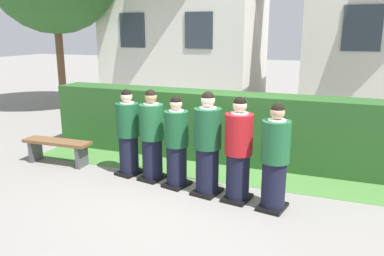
% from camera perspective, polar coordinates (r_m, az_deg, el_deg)
% --- Properties ---
extents(ground_plane, '(60.00, 60.00, 0.00)m').
position_cam_1_polar(ground_plane, '(6.52, 0.00, -8.99)').
color(ground_plane, gray).
extents(student_front_row_0, '(0.46, 0.52, 1.57)m').
position_cam_1_polar(student_front_row_0, '(7.03, -9.45, -0.97)').
color(student_front_row_0, black).
rests_on(student_front_row_0, ground).
extents(student_front_row_1, '(0.45, 0.54, 1.61)m').
position_cam_1_polar(student_front_row_1, '(6.72, -5.97, -1.41)').
color(student_front_row_1, black).
rests_on(student_front_row_1, ground).
extents(student_front_row_2, '(0.46, 0.52, 1.55)m').
position_cam_1_polar(student_front_row_2, '(6.40, -2.32, -2.44)').
color(student_front_row_2, black).
rests_on(student_front_row_2, ground).
extents(student_front_row_3, '(0.47, 0.56, 1.67)m').
position_cam_1_polar(student_front_row_3, '(6.08, 2.31, -2.71)').
color(student_front_row_3, black).
rests_on(student_front_row_3, ground).
extents(student_in_red_blazer, '(0.45, 0.55, 1.63)m').
position_cam_1_polar(student_in_red_blazer, '(5.89, 6.90, -3.58)').
color(student_in_red_blazer, black).
rests_on(student_in_red_blazer, ground).
extents(student_front_row_5, '(0.45, 0.52, 1.59)m').
position_cam_1_polar(student_front_row_5, '(5.69, 12.19, -4.67)').
color(student_front_row_5, black).
rests_on(student_front_row_5, ground).
extents(hedge, '(7.41, 0.70, 1.38)m').
position_cam_1_polar(hedge, '(7.79, 4.37, 0.22)').
color(hedge, '#285623').
rests_on(hedge, ground).
extents(school_building_main, '(5.45, 4.22, 5.70)m').
position_cam_1_polar(school_building_main, '(14.41, -0.62, 15.64)').
color(school_building_main, silver).
rests_on(school_building_main, ground).
extents(wooden_bench, '(1.41, 0.40, 0.48)m').
position_cam_1_polar(wooden_bench, '(8.03, -19.33, -2.64)').
color(wooden_bench, brown).
rests_on(wooden_bench, ground).
extents(lawn_strip, '(7.41, 0.90, 0.01)m').
position_cam_1_polar(lawn_strip, '(7.26, 2.44, -6.46)').
color(lawn_strip, '#477A38').
rests_on(lawn_strip, ground).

